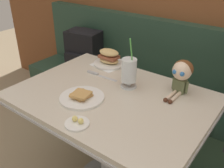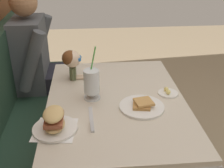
{
  "view_description": "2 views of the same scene",
  "coord_description": "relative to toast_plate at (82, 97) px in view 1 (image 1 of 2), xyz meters",
  "views": [
    {
      "loc": [
        0.76,
        -0.82,
        1.49
      ],
      "look_at": [
        0.02,
        0.16,
        0.82
      ],
      "focal_mm": 40.88,
      "sensor_mm": 36.0,
      "label": 1
    },
    {
      "loc": [
        -1.42,
        0.33,
        1.58
      ],
      "look_at": [
        0.1,
        0.2,
        0.79
      ],
      "focal_mm": 45.37,
      "sensor_mm": 36.0,
      "label": 2
    }
  ],
  "objects": [
    {
      "name": "butter_knife",
      "position": [
        -0.13,
        0.28,
        -0.01
      ],
      "size": [
        0.24,
        0.03,
        0.01
      ],
      "color": "silver",
      "rests_on": "diner_table"
    },
    {
      "name": "booth_bench",
      "position": [
        0.11,
        0.76,
        -0.42
      ],
      "size": [
        2.6,
        0.48,
        1.0
      ],
      "color": "#233D2D",
      "rests_on": "ground"
    },
    {
      "name": "milkshake_glass",
      "position": [
        0.13,
        0.27,
        0.09
      ],
      "size": [
        0.1,
        0.1,
        0.31
      ],
      "color": "silver",
      "rests_on": "diner_table"
    },
    {
      "name": "toast_plate",
      "position": [
        0.0,
        0.0,
        0.0
      ],
      "size": [
        0.25,
        0.25,
        0.04
      ],
      "color": "white",
      "rests_on": "diner_table"
    },
    {
      "name": "backpack",
      "position": [
        -0.67,
        0.74,
        -0.09
      ],
      "size": [
        0.33,
        0.29,
        0.41
      ],
      "color": "black",
      "rests_on": "booth_bench"
    },
    {
      "name": "butter_saucer",
      "position": [
        0.14,
        -0.18,
        -0.0
      ],
      "size": [
        0.12,
        0.12,
        0.04
      ],
      "color": "white",
      "rests_on": "diner_table"
    },
    {
      "name": "sandwich_plate",
      "position": [
        -0.16,
        0.46,
        0.03
      ],
      "size": [
        0.22,
        0.22,
        0.12
      ],
      "color": "white",
      "rests_on": "diner_table"
    },
    {
      "name": "seated_doll",
      "position": [
        0.4,
        0.39,
        0.12
      ],
      "size": [
        0.12,
        0.22,
        0.2
      ],
      "color": "#5B6642",
      "rests_on": "diner_table"
    },
    {
      "name": "diner_table",
      "position": [
        0.11,
        0.13,
        -0.21
      ],
      "size": [
        1.11,
        0.81,
        0.74
      ],
      "color": "beige",
      "rests_on": "ground"
    }
  ]
}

